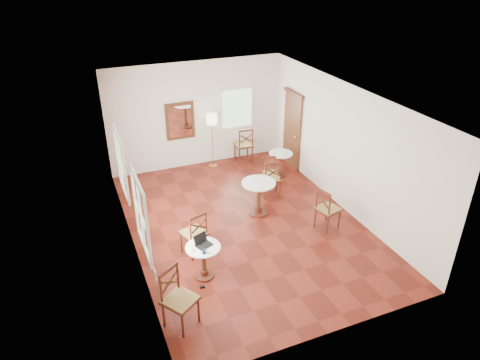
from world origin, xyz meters
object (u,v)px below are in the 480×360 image
at_px(chair_back_b, 270,173).
at_px(mouse, 201,245).
at_px(water_glass, 193,249).
at_px(chair_near_a, 194,233).
at_px(navy_mug, 204,251).
at_px(power_adapter, 202,287).
at_px(cafe_table_mid, 258,194).
at_px(laptop, 202,242).
at_px(chair_mid_a, 271,178).
at_px(chair_back_a, 244,145).
at_px(chair_near_b, 179,299).
at_px(floor_lamp, 212,123).
at_px(cafe_table_near, 203,258).
at_px(cafe_table_back, 280,162).
at_px(chair_mid_b, 327,209).

distance_m(chair_back_b, mouse, 3.90).
bearing_deg(mouse, water_glass, -162.14).
xyz_separation_m(chair_near_a, chair_back_b, (2.69, 2.03, -0.10)).
bearing_deg(mouse, navy_mug, -107.86).
height_order(mouse, power_adapter, mouse).
height_order(cafe_table_mid, laptop, laptop).
bearing_deg(chair_back_b, chair_mid_a, -96.25).
xyz_separation_m(chair_back_a, water_glass, (-2.92, -4.56, 0.22)).
distance_m(chair_near_b, chair_mid_a, 4.67).
xyz_separation_m(chair_near_b, floor_lamp, (2.50, 5.51, 0.80)).
height_order(cafe_table_near, cafe_table_mid, cafe_table_mid).
relative_size(chair_mid_a, floor_lamp, 0.64).
xyz_separation_m(chair_near_a, chair_near_b, (-0.80, -1.75, 0.04)).
bearing_deg(chair_back_a, cafe_table_mid, 76.24).
relative_size(laptop, water_glass, 3.73).
xyz_separation_m(laptop, mouse, (-0.04, -0.01, -0.04)).
bearing_deg(floor_lamp, water_glass, -113.15).
xyz_separation_m(chair_near_b, mouse, (0.72, 1.04, 0.17)).
xyz_separation_m(cafe_table_mid, water_glass, (-2.10, -1.73, 0.23)).
bearing_deg(cafe_table_back, chair_mid_a, -128.33).
relative_size(chair_near_a, chair_mid_a, 1.00).
distance_m(cafe_table_mid, water_glass, 2.73).
bearing_deg(navy_mug, floor_lamp, 69.10).
bearing_deg(chair_near_a, mouse, 65.93).
distance_m(chair_near_a, chair_back_a, 4.59).
bearing_deg(mouse, floor_lamp, 54.73).
distance_m(cafe_table_back, chair_near_b, 5.85).
bearing_deg(chair_back_b, cafe_table_mid, -111.06).
bearing_deg(navy_mug, chair_near_a, 84.16).
bearing_deg(chair_near_a, water_glass, 55.04).
height_order(cafe_table_back, floor_lamp, floor_lamp).
relative_size(floor_lamp, power_adapter, 17.82).
bearing_deg(chair_near_a, cafe_table_mid, -171.26).
xyz_separation_m(chair_back_a, mouse, (-2.74, -4.45, 0.18)).
bearing_deg(chair_back_a, power_adapter, 61.58).
distance_m(cafe_table_back, chair_back_b, 0.71).
relative_size(chair_near_b, floor_lamp, 0.69).
bearing_deg(laptop, cafe_table_near, -124.55).
bearing_deg(mouse, cafe_table_mid, 26.63).
bearing_deg(chair_near_b, water_glass, 25.71).
height_order(chair_near_b, navy_mug, chair_near_b).
height_order(chair_mid_a, power_adapter, chair_mid_a).
bearing_deg(chair_back_a, cafe_table_back, 116.80).
relative_size(chair_near_b, chair_mid_b, 1.08).
relative_size(chair_back_a, navy_mug, 10.14).
relative_size(cafe_table_back, laptop, 1.92).
bearing_deg(chair_back_b, chair_back_a, 106.90).
height_order(chair_near_a, water_glass, chair_near_a).
relative_size(floor_lamp, laptop, 4.43).
distance_m(chair_near_b, chair_back_b, 5.15).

